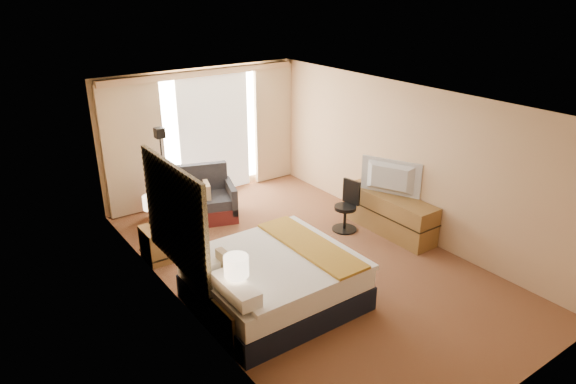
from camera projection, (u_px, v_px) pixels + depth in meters
floor at (307, 261)px, 8.18m from camera, size 4.20×7.00×0.02m
ceiling at (310, 100)px, 7.18m from camera, size 4.20×7.00×0.02m
wall_back at (202, 133)px, 10.31m from camera, size 4.20×0.02×2.60m
wall_front at (525, 293)px, 5.05m from camera, size 4.20×0.02×2.60m
wall_left at (178, 221)px, 6.55m from camera, size 0.02×7.00×2.60m
wall_right at (405, 159)px, 8.81m from camera, size 0.02×7.00×2.60m
headboard at (175, 217)px, 6.73m from camera, size 0.06×1.85×1.50m
nightstand_left at (239, 322)px, 6.28m from camera, size 0.45×0.52×0.55m
nightstand_right at (159, 244)px, 8.15m from camera, size 0.45×0.52×0.55m
media_dresser at (390, 213)px, 9.03m from camera, size 0.50×1.80×0.70m
window at (214, 131)px, 10.41m from camera, size 2.30×0.02×2.30m
curtains at (204, 129)px, 10.18m from camera, size 4.12×0.19×2.56m
bed at (274, 280)px, 6.99m from camera, size 2.06×1.89×1.00m
loveseat at (192, 203)px, 9.51m from camera, size 1.75×1.29×0.98m
floor_lamp at (162, 156)px, 9.19m from camera, size 0.22×0.22×1.75m
desk_chair at (347, 208)px, 9.10m from camera, size 0.44×0.44×0.91m
lamp_left at (236, 267)px, 6.02m from camera, size 0.30×0.30×0.63m
lamp_right at (151, 203)px, 7.92m from camera, size 0.25×0.25×0.53m
tissue_box at (235, 297)px, 6.20m from camera, size 0.11×0.11×0.10m
telephone at (156, 221)px, 8.19m from camera, size 0.22×0.20×0.07m
television at (389, 179)px, 8.77m from camera, size 0.57×1.03×0.62m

